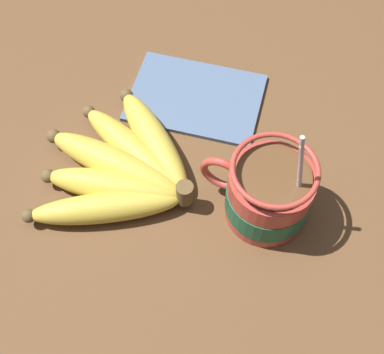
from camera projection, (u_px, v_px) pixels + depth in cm
name	position (u px, v px, depth cm)	size (l,w,h in cm)	color
table	(193.00, 195.00, 65.54)	(117.34, 117.34, 3.45)	brown
coffee_mug	(268.00, 194.00, 58.99)	(13.06, 9.56, 16.13)	#B23D33
banana_bunch	(124.00, 169.00, 63.29)	(20.56, 22.82, 4.25)	brown
napkin	(196.00, 98.00, 70.72)	(18.81, 14.57, 0.60)	slate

